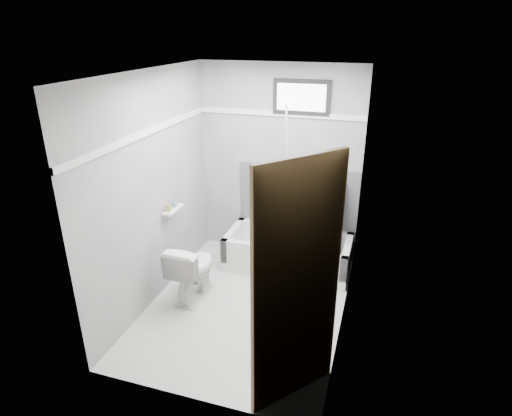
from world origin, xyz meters
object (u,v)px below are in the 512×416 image
at_px(bathtub, 288,252).
at_px(toilet, 192,270).
at_px(soap_bottle_a, 168,207).
at_px(door, 325,318).
at_px(soap_bottle_b, 174,203).
at_px(office_chair, 318,225).

xyz_separation_m(bathtub, toilet, (-0.85, -0.91, 0.12)).
bearing_deg(soap_bottle_a, bathtub, 32.68).
bearing_deg(door, bathtub, 108.75).
height_order(bathtub, soap_bottle_b, soap_bottle_b).
bearing_deg(office_chair, toilet, -137.23).
bearing_deg(office_chair, bathtub, -167.80).
height_order(toilet, soap_bottle_b, soap_bottle_b).
distance_m(bathtub, toilet, 1.25).
relative_size(bathtub, soap_bottle_a, 14.07).
relative_size(toilet, door, 0.33).
bearing_deg(door, office_chair, 100.33).
height_order(office_chair, door, door).
xyz_separation_m(bathtub, door, (0.75, -2.21, 0.79)).
xyz_separation_m(bathtub, soap_bottle_b, (-1.17, -0.61, 0.75)).
bearing_deg(bathtub, door, -71.25).
xyz_separation_m(office_chair, soap_bottle_a, (-1.51, -0.80, 0.37)).
height_order(bathtub, door, door).
height_order(bathtub, toilet, toilet).
distance_m(bathtub, door, 2.46).
distance_m(door, soap_bottle_a, 2.41).
bearing_deg(soap_bottle_a, door, -37.24).
height_order(toilet, door, door).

